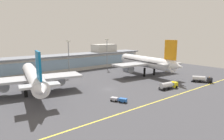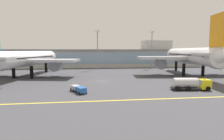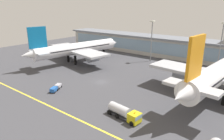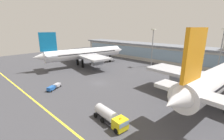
% 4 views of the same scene
% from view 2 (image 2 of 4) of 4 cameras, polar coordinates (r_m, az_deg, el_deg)
% --- Properties ---
extents(ground_plane, '(180.00, 180.00, 0.00)m').
position_cam_2_polar(ground_plane, '(56.69, -2.93, -3.51)').
color(ground_plane, '#424247').
extents(taxiway_centreline_stripe, '(144.00, 0.50, 0.01)m').
position_cam_2_polar(taxiway_centreline_stripe, '(35.27, -0.12, -9.34)').
color(taxiway_centreline_stripe, yellow).
rests_on(taxiway_centreline_stripe, ground).
extents(terminal_building, '(123.96, 14.00, 15.15)m').
position_cam_2_polar(terminal_building, '(106.32, -3.87, 3.87)').
color(terminal_building, beige).
rests_on(terminal_building, ground).
extents(airliner_near_left, '(36.92, 49.46, 17.55)m').
position_cam_2_polar(airliner_near_left, '(71.91, -24.65, 3.11)').
color(airliner_near_left, black).
rests_on(airliner_near_left, ground).
extents(airliner_near_right, '(39.88, 48.34, 19.66)m').
position_cam_2_polar(airliner_near_right, '(76.24, 22.88, 3.90)').
color(airliner_near_right, black).
rests_on(airliner_near_right, ground).
extents(fuel_tanker_truck, '(9.27, 3.86, 2.90)m').
position_cam_2_polar(fuel_tanker_truck, '(48.24, 23.25, -3.84)').
color(fuel_tanker_truck, black).
rests_on(fuel_tanker_truck, ground).
extents(service_truck_far, '(3.97, 5.67, 1.40)m').
position_cam_2_polar(service_truck_far, '(42.46, -10.22, -5.71)').
color(service_truck_far, black).
rests_on(service_truck_far, ground).
extents(apron_light_mast_west, '(1.80, 1.80, 19.41)m').
position_cam_2_polar(apron_light_mast_west, '(100.43, 12.09, 7.98)').
color(apron_light_mast_west, gray).
rests_on(apron_light_mast_west, ground).
extents(apron_light_mast_centre, '(1.80, 1.80, 19.04)m').
position_cam_2_polar(apron_light_mast_centre, '(91.71, -4.46, 8.16)').
color(apron_light_mast_centre, gray).
rests_on(apron_light_mast_centre, ground).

